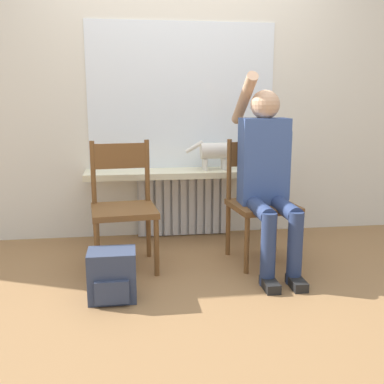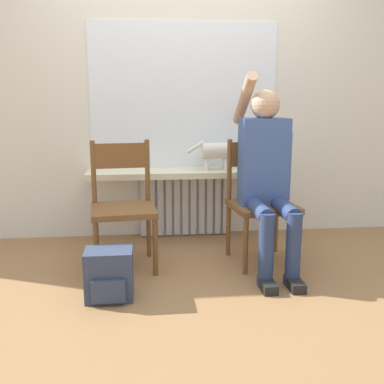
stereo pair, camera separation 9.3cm
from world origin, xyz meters
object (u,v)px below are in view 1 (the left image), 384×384
at_px(person, 267,171).
at_px(cat, 216,151).
at_px(backpack, 112,276).
at_px(chair_left, 123,204).
at_px(chair_right, 261,200).

relative_size(person, cat, 3.12).
xyz_separation_m(cat, backpack, (-0.85, -1.13, -0.61)).
xyz_separation_m(chair_left, person, (1.02, -0.12, 0.24)).
height_order(chair_left, cat, chair_left).
distance_m(cat, backpack, 1.54).
distance_m(chair_left, chair_right, 1.01).
height_order(chair_right, backpack, chair_right).
bearing_deg(chair_left, cat, 30.42).
relative_size(chair_left, cat, 2.04).
bearing_deg(cat, backpack, -127.05).
height_order(cat, backpack, cat).
bearing_deg(cat, person, -71.26).
height_order(chair_left, chair_right, same).
bearing_deg(backpack, cat, 52.95).
bearing_deg(chair_right, chair_left, 173.16).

